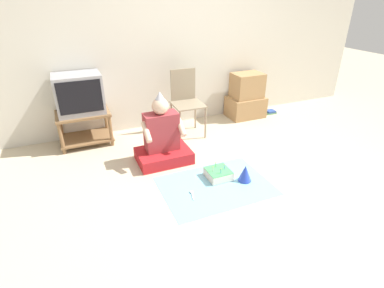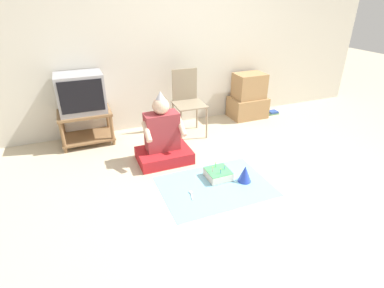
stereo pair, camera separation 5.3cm
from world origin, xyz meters
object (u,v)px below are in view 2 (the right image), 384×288
tv (81,93)px  cardboard_box_stack (248,98)px  book_pile (273,113)px  person_seated (163,140)px  party_hat_blue (245,174)px  birthday_cake (218,174)px  folding_chair (187,98)px

tv → cardboard_box_stack: tv is taller
cardboard_box_stack → book_pile: 0.55m
person_seated → cardboard_box_stack: bearing=26.6°
cardboard_box_stack → book_pile: size_ratio=3.83×
book_pile → party_hat_blue: size_ratio=1.01×
tv → party_hat_blue: 2.25m
tv → person_seated: 1.23m
birthday_cake → cardboard_box_stack: bearing=49.3°
book_pile → party_hat_blue: party_hat_blue is taller
tv → folding_chair: (1.35, -0.21, -0.17)m
folding_chair → cardboard_box_stack: size_ratio=1.27×
tv → party_hat_blue: tv is taller
book_pile → birthday_cake: birthday_cake is taller
folding_chair → cardboard_box_stack: folding_chair is taller
tv → folding_chair: tv is taller
book_pile → party_hat_blue: 2.13m
folding_chair → cardboard_box_stack: 1.15m
birthday_cake → tv: bearing=130.2°
cardboard_box_stack → person_seated: size_ratio=0.83×
person_seated → party_hat_blue: bearing=-49.2°
book_pile → birthday_cake: (-1.70, -1.38, 0.03)m
cardboard_box_stack → birthday_cake: bearing=-130.7°
cardboard_box_stack → party_hat_blue: (-1.00, -1.60, -0.22)m
tv → birthday_cake: 2.00m
tv → book_pile: 2.99m
cardboard_box_stack → person_seated: 1.86m
book_pile → person_seated: 2.27m
tv → book_pile: (2.92, -0.07, -0.66)m
cardboard_box_stack → person_seated: (-1.67, -0.84, -0.06)m
cardboard_box_stack → birthday_cake: cardboard_box_stack is taller
birthday_cake → party_hat_blue: bearing=-35.2°
party_hat_blue → birthday_cake: bearing=144.8°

